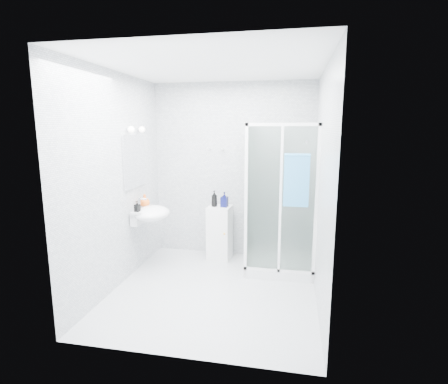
% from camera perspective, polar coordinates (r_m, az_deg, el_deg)
% --- Properties ---
extents(room, '(2.40, 2.60, 2.60)m').
position_cam_1_polar(room, '(4.01, -1.67, 1.24)').
color(room, silver).
rests_on(room, ground).
extents(shower_enclosure, '(0.90, 0.95, 2.00)m').
position_cam_1_polar(shower_enclosure, '(4.87, 8.20, -7.54)').
color(shower_enclosure, silver).
rests_on(shower_enclosure, ground).
extents(wall_basin, '(0.46, 0.56, 0.35)m').
position_cam_1_polar(wall_basin, '(4.83, -11.93, -3.48)').
color(wall_basin, silver).
rests_on(wall_basin, ground).
extents(mirror, '(0.02, 0.60, 0.70)m').
position_cam_1_polar(mirror, '(4.80, -14.45, 4.85)').
color(mirror, white).
rests_on(mirror, room).
extents(vanity_lights, '(0.10, 0.40, 0.08)m').
position_cam_1_polar(vanity_lights, '(4.76, -14.13, 9.89)').
color(vanity_lights, silver).
rests_on(vanity_lights, room).
extents(wall_hooks, '(0.23, 0.06, 0.03)m').
position_cam_1_polar(wall_hooks, '(5.25, -1.32, 6.94)').
color(wall_hooks, silver).
rests_on(wall_hooks, room).
extents(storage_cabinet, '(0.35, 0.37, 0.80)m').
position_cam_1_polar(storage_cabinet, '(5.24, -0.72, -6.64)').
color(storage_cabinet, white).
rests_on(storage_cabinet, ground).
extents(hand_towel, '(0.30, 0.04, 0.64)m').
position_cam_1_polar(hand_towel, '(4.27, 11.75, 2.07)').
color(hand_towel, '#3384C0').
rests_on(hand_towel, shower_enclosure).
extents(shampoo_bottle_a, '(0.11, 0.11, 0.24)m').
position_cam_1_polar(shampoo_bottle_a, '(5.11, -1.59, -1.08)').
color(shampoo_bottle_a, black).
rests_on(shampoo_bottle_a, storage_cabinet).
extents(shampoo_bottle_b, '(0.11, 0.11, 0.22)m').
position_cam_1_polar(shampoo_bottle_b, '(5.09, 0.06, -1.23)').
color(shampoo_bottle_b, '#0B0E43').
rests_on(shampoo_bottle_b, storage_cabinet).
extents(soap_dispenser_orange, '(0.15, 0.15, 0.17)m').
position_cam_1_polar(soap_dispenser_orange, '(4.95, -12.81, -1.37)').
color(soap_dispenser_orange, orange).
rests_on(soap_dispenser_orange, wall_basin).
extents(soap_dispenser_black, '(0.08, 0.08, 0.14)m').
position_cam_1_polar(soap_dispenser_black, '(4.69, -13.98, -2.30)').
color(soap_dispenser_black, black).
rests_on(soap_dispenser_black, wall_basin).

